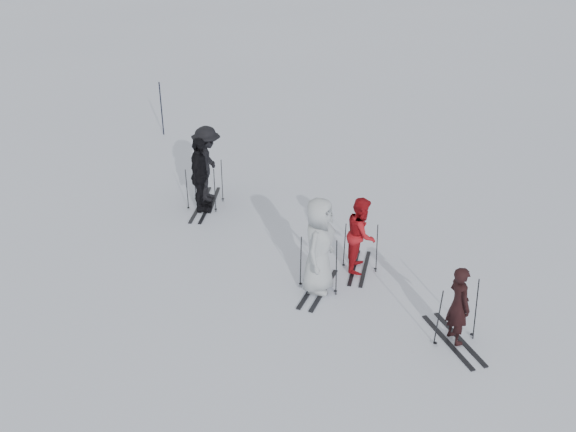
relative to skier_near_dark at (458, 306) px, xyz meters
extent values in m
plane|color=silver|center=(-2.70, 2.29, -0.76)|extent=(120.00, 120.00, 0.00)
imported|color=black|center=(0.00, 0.00, 0.00)|extent=(0.48, 0.62, 1.51)
imported|color=#A91319|center=(-1.22, 2.62, 0.07)|extent=(0.84, 0.95, 1.64)
imported|color=#AAB1B4|center=(-2.22, 1.89, 0.25)|extent=(1.01, 1.16, 2.01)
imported|color=black|center=(-4.68, 5.79, 0.20)|extent=(0.69, 1.19, 1.91)
imported|color=black|center=(-4.50, 6.37, 0.24)|extent=(0.92, 1.38, 1.99)
cylinder|color=black|center=(-6.12, 11.68, 0.13)|extent=(0.04, 0.04, 1.78)
camera|label=1|loc=(-3.83, -9.01, 6.49)|focal=40.00mm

